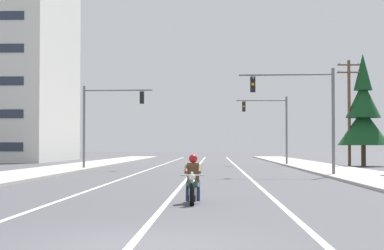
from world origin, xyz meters
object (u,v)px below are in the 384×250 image
at_px(traffic_signal_near_right, 305,104).
at_px(motorcycle_with_rider, 193,184).
at_px(traffic_signal_near_left, 104,114).
at_px(conifer_tree_right_verge_far, 363,114).
at_px(traffic_signal_mid_right, 272,120).
at_px(utility_pole_right_far, 349,109).

bearing_deg(traffic_signal_near_right, motorcycle_with_rider, -107.34).
xyz_separation_m(traffic_signal_near_right, traffic_signal_near_left, (-13.40, 10.70, -0.02)).
bearing_deg(conifer_tree_right_verge_far, motorcycle_with_rider, -109.28).
height_order(traffic_signal_near_left, traffic_signal_mid_right, same).
xyz_separation_m(traffic_signal_near_right, utility_pole_right_far, (6.41, 19.64, 0.78)).
bearing_deg(utility_pole_right_far, traffic_signal_near_right, -108.06).
bearing_deg(conifer_tree_right_verge_far, utility_pole_right_far, -170.74).
distance_m(traffic_signal_mid_right, conifer_tree_right_verge_far, 7.99).
relative_size(motorcycle_with_rider, traffic_signal_mid_right, 0.35).
xyz_separation_m(traffic_signal_near_left, traffic_signal_mid_right, (13.37, 11.31, -0.04)).
xyz_separation_m(motorcycle_with_rider, traffic_signal_near_right, (5.87, 18.81, 3.55)).
distance_m(traffic_signal_near_right, utility_pole_right_far, 20.68).
distance_m(traffic_signal_near_right, conifer_tree_right_verge_far, 21.27).
relative_size(utility_pole_right_far, conifer_tree_right_verge_far, 0.94).
bearing_deg(traffic_signal_near_right, traffic_signal_mid_right, 90.07).
bearing_deg(traffic_signal_near_left, motorcycle_with_rider, -75.69).
height_order(motorcycle_with_rider, utility_pole_right_far, utility_pole_right_far).
xyz_separation_m(motorcycle_with_rider, traffic_signal_mid_right, (5.85, 40.82, 3.49)).
bearing_deg(utility_pole_right_far, traffic_signal_mid_right, 159.86).
bearing_deg(traffic_signal_mid_right, motorcycle_with_rider, -98.15).
relative_size(motorcycle_with_rider, conifer_tree_right_verge_far, 0.22).
bearing_deg(motorcycle_with_rider, conifer_tree_right_verge_far, 70.72).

